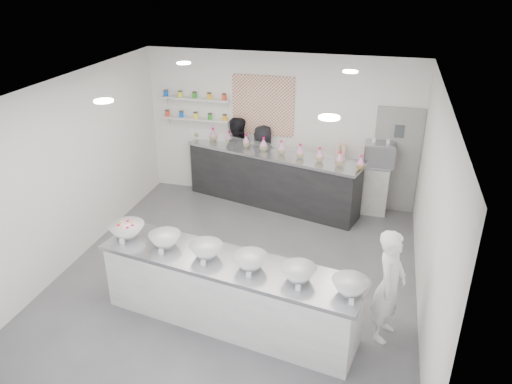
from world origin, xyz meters
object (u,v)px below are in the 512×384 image
Objects in this scene: espresso_machine at (380,155)px; staff_left at (236,157)px; back_bar at (272,179)px; prep_counter at (229,292)px; espresso_ledge at (353,187)px; woman_prep at (389,286)px; staff_right at (263,163)px.

espresso_machine is 2.90m from staff_left.
prep_counter is at bearing -70.83° from back_bar.
espresso_machine reaches higher than back_bar.
woman_prep is at bearing -78.57° from espresso_ledge.
woman_prep reaches higher than espresso_ledge.
staff_right is (-2.61, 3.72, 0.00)m from woman_prep.
woman_prep is at bearing 111.00° from staff_left.
espresso_ledge is 0.85× the size of woman_prep.
prep_counter is 2.11m from woman_prep.
staff_right reaches higher than back_bar.
staff_left is (-0.83, 0.25, 0.29)m from back_bar.
staff_right reaches higher than espresso_ledge.
woman_prep reaches higher than prep_counter.
staff_right is at bearing 178.26° from espresso_machine.
staff_right is at bearing 50.62° from woman_prep.
espresso_ledge is 0.85× the size of staff_right.
staff_left is at bearing 178.36° from espresso_ledge.
prep_counter is at bearing 113.16° from woman_prep.
espresso_machine is 2.35m from staff_right.
prep_counter is 1.00× the size of back_bar.
staff_left is 1.08× the size of staff_right.
staff_left reaches higher than back_bar.
woman_prep is at bearing 122.66° from staff_right.
staff_right is at bearing 160.51° from staff_left.
espresso_ledge is 1.89m from staff_right.
staff_left reaches higher than prep_counter.
staff_right is (-1.87, 0.07, 0.29)m from espresso_ledge.
prep_counter is 2.12× the size of staff_left.
espresso_machine is at bearing 20.33° from woman_prep.
espresso_machine is 3.69m from woman_prep.
back_bar is 2.16m from espresso_machine.
back_bar is at bearing -173.63° from espresso_ledge.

